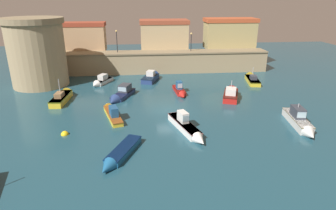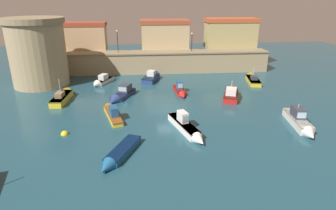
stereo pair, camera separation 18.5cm
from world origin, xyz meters
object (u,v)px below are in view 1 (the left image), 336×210
(moored_boat_8, at_px, (101,81))
(moored_boat_10, at_px, (63,96))
(quay_lamp_1, at_px, (191,39))
(moored_boat_5, at_px, (180,91))
(moored_boat_4, at_px, (152,76))
(mooring_buoy_0, at_px, (65,135))
(quay_lamp_0, at_px, (117,38))
(moored_boat_2, at_px, (112,112))
(moored_boat_1, at_px, (187,127))
(moored_boat_11, at_px, (119,155))
(moored_boat_6, at_px, (121,95))
(moored_boat_0, at_px, (231,93))
(moored_boat_3, at_px, (300,121))
(fortress_tower, at_px, (37,52))
(moored_boat_7, at_px, (251,78))

(moored_boat_8, xyz_separation_m, moored_boat_10, (-4.14, -6.94, 0.05))
(quay_lamp_1, relative_size, moored_boat_5, 0.61)
(moored_boat_10, bearing_deg, moored_boat_4, -49.93)
(moored_boat_8, xyz_separation_m, mooring_buoy_0, (-1.54, -17.59, -0.44))
(quay_lamp_0, xyz_separation_m, moored_boat_5, (9.35, -12.71, -5.75))
(moored_boat_2, relative_size, moored_boat_5, 1.35)
(moored_boat_1, bearing_deg, moored_boat_11, -71.80)
(moored_boat_5, height_order, moored_boat_6, moored_boat_5)
(moored_boat_0, xyz_separation_m, moored_boat_3, (4.35, -9.99, 0.06))
(moored_boat_0, height_order, moored_boat_3, moored_boat_0)
(quay_lamp_1, bearing_deg, quay_lamp_0, -180.00)
(moored_boat_3, relative_size, moored_boat_10, 1.05)
(moored_boat_10, bearing_deg, moored_boat_3, -108.53)
(moored_boat_11, xyz_separation_m, mooring_buoy_0, (-5.63, 5.11, -0.32))
(moored_boat_3, distance_m, moored_boat_11, 19.10)
(moored_boat_2, bearing_deg, moored_boat_6, -22.26)
(fortress_tower, distance_m, moored_boat_1, 27.50)
(moored_boat_0, bearing_deg, moored_boat_5, 91.47)
(quay_lamp_1, height_order, moored_boat_4, quay_lamp_1)
(moored_boat_6, bearing_deg, quay_lamp_0, -153.18)
(moored_boat_0, distance_m, moored_boat_1, 12.63)
(moored_boat_3, relative_size, moored_boat_6, 1.12)
(moored_boat_4, bearing_deg, mooring_buoy_0, 172.88)
(quay_lamp_1, relative_size, moored_boat_6, 0.51)
(moored_boat_0, xyz_separation_m, moored_boat_11, (-14.17, -14.64, -0.24))
(quay_lamp_0, distance_m, quay_lamp_1, 12.96)
(moored_boat_3, xyz_separation_m, moored_boat_4, (-14.64, 19.94, -0.11))
(moored_boat_10, xyz_separation_m, moored_boat_11, (8.24, -15.76, -0.17))
(quay_lamp_1, distance_m, moored_boat_6, 18.98)
(fortress_tower, relative_size, moored_boat_6, 1.60)
(moored_boat_2, xyz_separation_m, moored_boat_4, (5.27, 14.95, 0.08))
(moored_boat_6, height_order, moored_boat_7, moored_boat_7)
(moored_boat_6, bearing_deg, moored_boat_4, 174.79)
(moored_boat_2, relative_size, moored_boat_3, 1.01)
(fortress_tower, bearing_deg, quay_lamp_0, 29.43)
(moored_boat_1, bearing_deg, quay_lamp_1, 153.08)
(moored_boat_6, xyz_separation_m, moored_boat_10, (-7.53, 0.03, 0.05))
(moored_boat_1, height_order, moored_boat_6, moored_boat_1)
(moored_boat_1, relative_size, moored_boat_11, 1.18)
(moored_boat_2, relative_size, moored_boat_4, 1.20)
(moored_boat_2, bearing_deg, moored_boat_11, 172.23)
(moored_boat_4, height_order, moored_boat_5, moored_boat_4)
(moored_boat_4, relative_size, moored_boat_8, 1.19)
(quay_lamp_0, bearing_deg, moored_boat_6, -85.39)
(moored_boat_1, xyz_separation_m, moored_boat_11, (-6.56, -4.56, -0.20))
(moored_boat_5, xyz_separation_m, moored_boat_6, (-8.23, -1.11, 0.03))
(quay_lamp_0, distance_m, moored_boat_0, 22.58)
(moored_boat_4, bearing_deg, moored_boat_0, -115.13)
(moored_boat_4, xyz_separation_m, mooring_buoy_0, (-9.52, -19.48, -0.51))
(moored_boat_1, xyz_separation_m, moored_boat_5, (0.95, 12.28, -0.10))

